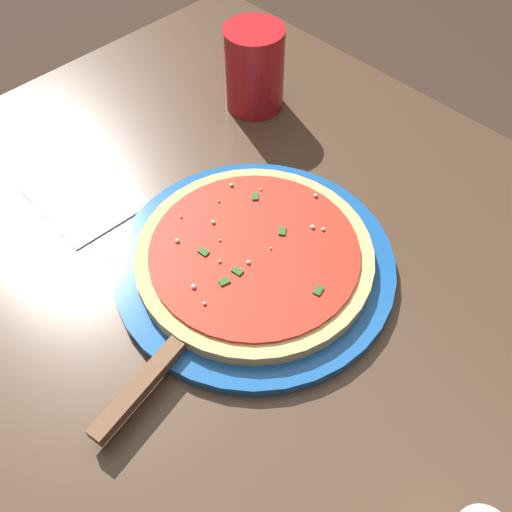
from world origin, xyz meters
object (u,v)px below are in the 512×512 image
object	(u,v)px
serving_plate	(256,263)
napkin_folded_right	(83,195)
pizza_server	(167,358)
cup_tall_drink	(254,69)
pizza	(256,254)

from	to	relation	value
serving_plate	napkin_folded_right	bearing A→B (deg)	18.07
pizza_server	napkin_folded_right	xyz separation A→B (m)	(0.27, -0.08, -0.02)
pizza_server	cup_tall_drink	size ratio (longest dim) A/B	1.81
serving_plate	pizza_server	distance (m)	0.16
serving_plate	pizza	bearing A→B (deg)	4.50
pizza_server	cup_tall_drink	distance (m)	0.46
serving_plate	cup_tall_drink	xyz separation A→B (m)	(0.22, -0.22, 0.05)
serving_plate	pizza	world-z (taller)	pizza
pizza	cup_tall_drink	distance (m)	0.31
pizza	cup_tall_drink	world-z (taller)	cup_tall_drink
pizza_server	napkin_folded_right	world-z (taller)	pizza_server
cup_tall_drink	pizza	bearing A→B (deg)	135.86
pizza	napkin_folded_right	distance (m)	0.26
pizza_server	pizza	bearing A→B (deg)	-79.35
pizza	pizza_server	xyz separation A→B (m)	(-0.03, 0.16, -0.00)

